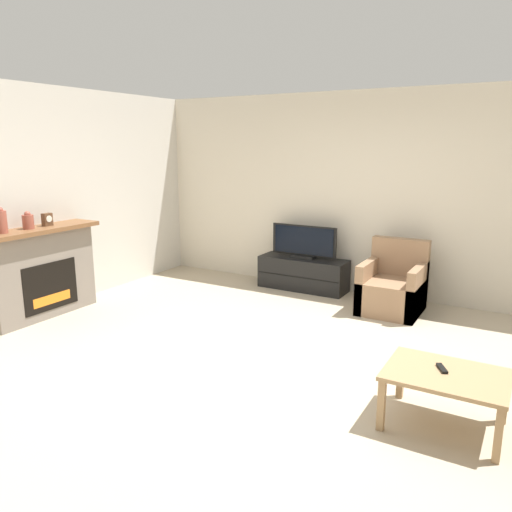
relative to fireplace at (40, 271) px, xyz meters
The scene contains 12 objects.
ground_plane 3.23m from the fireplace, ahead, with size 24.00×24.00×0.00m, color tan.
wall_back 4.34m from the fireplace, 42.08° to the left, with size 12.00×0.06×2.70m.
wall_left 0.89m from the fireplace, 121.09° to the left, with size 0.06×12.00×2.70m.
fireplace is the anchor object (origin of this frame).
mantel_vase_left 0.79m from the fireplace, 87.78° to the right, with size 0.12×0.12×0.29m.
mantel_vase_centre_left 0.62m from the fireplace, 81.20° to the right, with size 0.12×0.12×0.20m.
mantel_clock 0.62m from the fireplace, 83.07° to the left, with size 0.08×0.11×0.15m.
tv_stand 3.42m from the fireplace, 49.20° to the left, with size 1.25×0.43×0.45m.
tv 3.40m from the fireplace, 49.18° to the left, with size 0.96×0.18×0.46m.
armchair 4.23m from the fireplace, 32.23° to the left, with size 0.70×0.76×0.87m.
coffee_table 4.59m from the fireplace, ahead, with size 0.84×0.62×0.42m.
remote 4.55m from the fireplace, ahead, with size 0.11×0.15×0.02m.
Camera 1 is at (1.88, -3.99, 2.01)m, focal length 35.00 mm.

